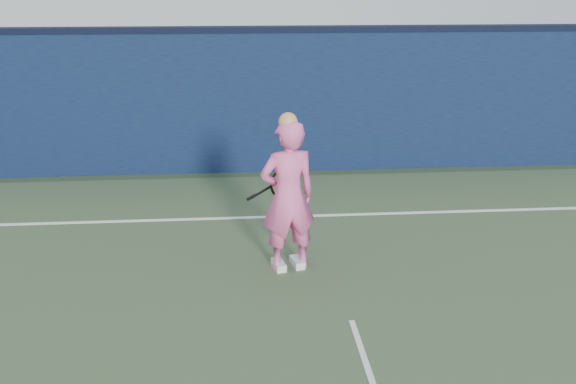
{
  "coord_description": "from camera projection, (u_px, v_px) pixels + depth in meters",
  "views": [
    {
      "loc": [
        -1.1,
        -4.48,
        3.37
      ],
      "look_at": [
        -0.56,
        2.31,
        0.99
      ],
      "focal_mm": 38.0,
      "sensor_mm": 36.0,
      "label": 1
    }
  ],
  "objects": [
    {
      "name": "ground",
      "position": [
        371.0,
        381.0,
        5.41
      ],
      "size": [
        80.0,
        80.0,
        0.0
      ],
      "primitive_type": "plane",
      "color": "#2E3D25",
      "rests_on": "ground"
    },
    {
      "name": "backstop_wall",
      "position": [
        301.0,
        102.0,
        11.11
      ],
      "size": [
        24.0,
        0.4,
        2.5
      ],
      "primitive_type": "cube",
      "color": "#0C1536",
      "rests_on": "ground"
    },
    {
      "name": "wall_cap",
      "position": [
        301.0,
        29.0,
        10.69
      ],
      "size": [
        24.0,
        0.42,
        0.1
      ],
      "primitive_type": "cube",
      "color": "black",
      "rests_on": "backstop_wall"
    },
    {
      "name": "player",
      "position": [
        288.0,
        196.0,
        7.23
      ],
      "size": [
        0.77,
        0.59,
        1.95
      ],
      "rotation": [
        0.0,
        0.0,
        3.38
      ],
      "color": "pink",
      "rests_on": "ground"
    },
    {
      "name": "racket",
      "position": [
        277.0,
        185.0,
        7.68
      ],
      "size": [
        0.56,
        0.38,
        0.34
      ],
      "rotation": [
        0.0,
        0.0,
        0.46
      ],
      "color": "black",
      "rests_on": "ground"
    }
  ]
}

